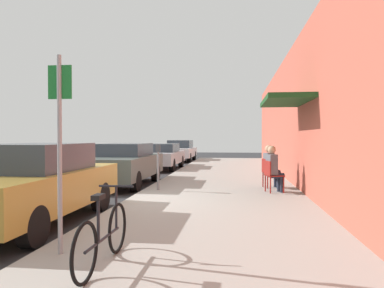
% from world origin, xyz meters
% --- Properties ---
extents(ground_plane, '(60.00, 60.00, 0.00)m').
position_xyz_m(ground_plane, '(0.00, 0.00, 0.00)').
color(ground_plane, '#2D2D30').
extents(sidewalk_slab, '(4.50, 32.00, 0.12)m').
position_xyz_m(sidewalk_slab, '(2.25, 2.00, 0.06)').
color(sidewalk_slab, '#9E9B93').
rests_on(sidewalk_slab, ground_plane).
extents(building_facade, '(1.40, 32.00, 4.63)m').
position_xyz_m(building_facade, '(4.64, 1.99, 2.32)').
color(building_facade, '#BC5442').
rests_on(building_facade, ground_plane).
extents(parked_car_0, '(1.80, 4.40, 1.52)m').
position_xyz_m(parked_car_0, '(-1.10, -2.17, 0.78)').
color(parked_car_0, '#A58433').
rests_on(parked_car_0, ground_plane).
extents(parked_car_1, '(1.80, 4.40, 1.43)m').
position_xyz_m(parked_car_1, '(-1.10, 3.38, 0.75)').
color(parked_car_1, '#47514C').
rests_on(parked_car_1, ground_plane).
extents(parked_car_2, '(1.80, 4.40, 1.31)m').
position_xyz_m(parked_car_2, '(-1.10, 9.67, 0.69)').
color(parked_car_2, '#B7B7BC').
rests_on(parked_car_2, ground_plane).
extents(parked_car_3, '(1.80, 4.40, 1.43)m').
position_xyz_m(parked_car_3, '(-1.10, 15.89, 0.73)').
color(parked_car_3, silver).
rests_on(parked_car_3, ground_plane).
extents(parking_meter, '(0.12, 0.10, 1.32)m').
position_xyz_m(parking_meter, '(0.45, 1.69, 0.89)').
color(parking_meter, slate).
rests_on(parking_meter, sidewalk_slab).
extents(street_sign, '(0.32, 0.06, 2.60)m').
position_xyz_m(street_sign, '(0.40, -4.11, 1.64)').
color(street_sign, gray).
rests_on(street_sign, sidewalk_slab).
extents(bicycle_0, '(0.46, 1.71, 0.90)m').
position_xyz_m(bicycle_0, '(1.13, -4.50, 0.48)').
color(bicycle_0, black).
rests_on(bicycle_0, sidewalk_slab).
extents(cafe_chair_0, '(0.55, 0.55, 0.87)m').
position_xyz_m(cafe_chair_0, '(3.66, 1.64, 0.62)').
color(cafe_chair_0, maroon).
rests_on(cafe_chair_0, sidewalk_slab).
extents(seated_patron_0, '(0.50, 0.46, 1.29)m').
position_xyz_m(seated_patron_0, '(3.72, 1.66, 0.82)').
color(seated_patron_0, '#232838').
rests_on(seated_patron_0, sidewalk_slab).
extents(cafe_chair_1, '(0.55, 0.55, 0.87)m').
position_xyz_m(cafe_chair_1, '(3.66, 2.56, 0.62)').
color(cafe_chair_1, maroon).
rests_on(cafe_chair_1, sidewalk_slab).
extents(seated_patron_1, '(0.50, 0.46, 1.29)m').
position_xyz_m(seated_patron_1, '(3.72, 2.58, 0.82)').
color(seated_patron_1, '#232838').
rests_on(seated_patron_1, sidewalk_slab).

